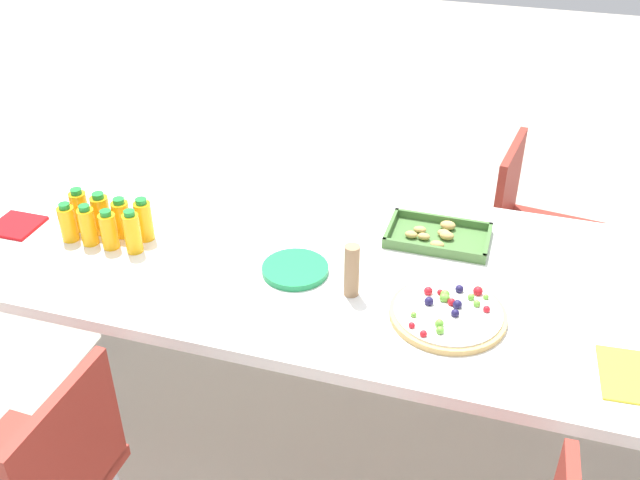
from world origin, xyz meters
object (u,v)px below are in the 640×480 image
at_px(juice_bottle_6, 122,218).
at_px(chair_near_left, 41,480).
at_px(cardboard_tube, 352,271).
at_px(party_table, 330,275).
at_px(juice_bottle_1, 88,226).
at_px(chair_far_right, 532,226).
at_px(plate_stack, 295,269).
at_px(juice_bottle_7, 144,220).
at_px(fruit_pizza, 448,313).
at_px(napkin_stack, 16,225).
at_px(juice_bottle_0, 68,223).
at_px(juice_bottle_5, 101,214).
at_px(juice_bottle_3, 132,232).
at_px(juice_bottle_4, 80,210).
at_px(juice_bottle_2, 109,230).
at_px(snack_tray, 437,237).

bearing_deg(juice_bottle_6, chair_near_left, -78.77).
relative_size(juice_bottle_6, cardboard_tube, 0.83).
bearing_deg(party_table, juice_bottle_1, -170.22).
bearing_deg(juice_bottle_6, juice_bottle_1, -136.25).
bearing_deg(chair_far_right, party_table, -28.50).
xyz_separation_m(chair_near_left, plate_stack, (0.45, 0.73, 0.27)).
distance_m(juice_bottle_6, juice_bottle_7, 0.08).
distance_m(fruit_pizza, napkin_stack, 1.45).
bearing_deg(juice_bottle_1, chair_far_right, 35.18).
height_order(fruit_pizza, napkin_stack, fruit_pizza).
distance_m(juice_bottle_1, cardboard_tube, 0.87).
distance_m(juice_bottle_7, cardboard_tube, 0.72).
height_order(juice_bottle_0, juice_bottle_7, juice_bottle_7).
bearing_deg(plate_stack, juice_bottle_5, 177.14).
bearing_deg(plate_stack, juice_bottle_0, -177.03).
distance_m(juice_bottle_5, plate_stack, 0.68).
xyz_separation_m(juice_bottle_1, juice_bottle_3, (0.16, 0.00, 0.00)).
xyz_separation_m(juice_bottle_6, cardboard_tube, (0.79, -0.09, 0.02)).
bearing_deg(fruit_pizza, juice_bottle_4, 174.95).
bearing_deg(juice_bottle_2, juice_bottle_3, 1.42).
bearing_deg(juice_bottle_3, chair_far_right, 38.52).
bearing_deg(juice_bottle_7, chair_far_right, 36.21).
bearing_deg(juice_bottle_3, juice_bottle_5, 154.81).
bearing_deg(juice_bottle_1, chair_near_left, -71.58).
height_order(snack_tray, cardboard_tube, cardboard_tube).
xyz_separation_m(juice_bottle_7, plate_stack, (0.52, -0.04, -0.06)).
height_order(chair_near_left, juice_bottle_3, juice_bottle_3).
bearing_deg(chair_near_left, juice_bottle_3, 8.04).
distance_m(chair_near_left, juice_bottle_4, 0.88).
distance_m(juice_bottle_5, snack_tray, 1.09).
bearing_deg(juice_bottle_7, napkin_stack, -172.02).
relative_size(juice_bottle_6, napkin_stack, 0.91).
xyz_separation_m(party_table, chair_far_right, (0.60, 0.83, -0.20)).
relative_size(juice_bottle_0, juice_bottle_6, 0.97).
bearing_deg(party_table, napkin_stack, -173.67).
bearing_deg(plate_stack, cardboard_tube, -16.27).
bearing_deg(plate_stack, napkin_stack, -178.48).
xyz_separation_m(chair_near_left, juice_bottle_5, (-0.22, 0.76, 0.32)).
height_order(juice_bottle_3, juice_bottle_5, juice_bottle_3).
height_order(chair_far_right, juice_bottle_4, juice_bottle_4).
distance_m(chair_far_right, fruit_pizza, 1.06).
bearing_deg(chair_near_left, snack_tray, -36.70).
height_order(party_table, plate_stack, plate_stack).
distance_m(chair_far_right, snack_tray, 0.74).
bearing_deg(fruit_pizza, juice_bottle_1, 178.11).
bearing_deg(chair_far_right, juice_bottle_7, -46.42).
distance_m(juice_bottle_3, napkin_stack, 0.46).
xyz_separation_m(juice_bottle_5, cardboard_tube, (0.87, -0.09, 0.02)).
height_order(party_table, juice_bottle_3, juice_bottle_3).
relative_size(juice_bottle_0, juice_bottle_5, 0.92).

